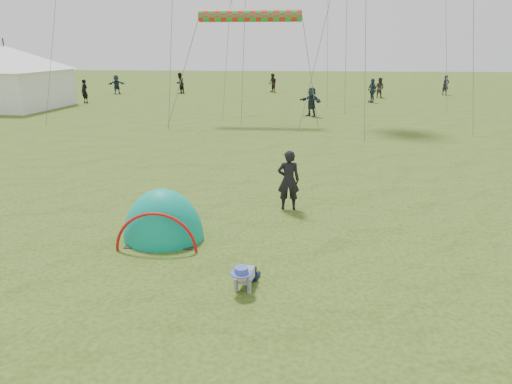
# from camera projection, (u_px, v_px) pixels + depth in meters

# --- Properties ---
(ground) EXTENTS (140.00, 140.00, 0.00)m
(ground) POSITION_uv_depth(u_px,v_px,m) (312.00, 285.00, 8.24)
(ground) COLOR #25480B
(crawling_toddler) EXTENTS (0.61, 0.76, 0.52)m
(crawling_toddler) POSITION_uv_depth(u_px,v_px,m) (245.00, 275.00, 8.06)
(crawling_toddler) COLOR black
(crawling_toddler) RESTS_ON ground
(popup_tent) EXTENTS (1.83, 1.52, 2.31)m
(popup_tent) POSITION_uv_depth(u_px,v_px,m) (164.00, 238.00, 10.23)
(popup_tent) COLOR #088A73
(popup_tent) RESTS_ON ground
(standing_adult) EXTENTS (0.60, 0.42, 1.59)m
(standing_adult) POSITION_uv_depth(u_px,v_px,m) (288.00, 180.00, 11.82)
(standing_adult) COLOR black
(standing_adult) RESTS_ON ground
(event_marquee) EXTENTS (7.06, 7.06, 4.39)m
(event_marquee) POSITION_uv_depth(u_px,v_px,m) (8.00, 75.00, 30.53)
(event_marquee) COLOR white
(event_marquee) RESTS_ON ground
(crowd_person_0) EXTENTS (0.70, 0.58, 1.66)m
(crowd_person_0) POSITION_uv_depth(u_px,v_px,m) (446.00, 85.00, 38.95)
(crowd_person_0) COLOR black
(crowd_person_0) RESTS_ON ground
(crowd_person_1) EXTENTS (0.99, 0.96, 1.61)m
(crowd_person_1) POSITION_uv_depth(u_px,v_px,m) (379.00, 88.00, 36.85)
(crowd_person_1) COLOR #3D352D
(crowd_person_1) RESTS_ON ground
(crowd_person_2) EXTENTS (0.80, 1.11, 1.75)m
(crowd_person_2) POSITION_uv_depth(u_px,v_px,m) (372.00, 91.00, 33.91)
(crowd_person_2) COLOR #2A3A46
(crowd_person_2) RESTS_ON ground
(crowd_person_3) EXTENTS (1.23, 1.30, 1.77)m
(crowd_person_3) POSITION_uv_depth(u_px,v_px,m) (61.00, 86.00, 37.29)
(crowd_person_3) COLOR #28292F
(crowd_person_3) RESTS_ON ground
(crowd_person_5) EXTENTS (1.54, 1.10, 1.60)m
(crowd_person_5) POSITION_uv_depth(u_px,v_px,m) (117.00, 85.00, 39.96)
(crowd_person_5) COLOR #1E2A37
(crowd_person_5) RESTS_ON ground
(crowd_person_7) EXTENTS (0.98, 1.02, 1.66)m
(crowd_person_7) POSITION_uv_depth(u_px,v_px,m) (273.00, 83.00, 41.13)
(crowd_person_7) COLOR black
(crowd_person_7) RESTS_ON ground
(crowd_person_11) EXTENTS (1.54, 1.44, 1.73)m
(crowd_person_11) POSITION_uv_depth(u_px,v_px,m) (311.00, 102.00, 27.40)
(crowd_person_11) COLOR #1D292F
(crowd_person_11) RESTS_ON ground
(crowd_person_12) EXTENTS (0.74, 0.65, 1.70)m
(crowd_person_12) POSITION_uv_depth(u_px,v_px,m) (85.00, 91.00, 33.78)
(crowd_person_12) COLOR black
(crowd_person_12) RESTS_ON ground
(crowd_person_13) EXTENTS (0.94, 1.05, 1.78)m
(crowd_person_13) POSITION_uv_depth(u_px,v_px,m) (180.00, 83.00, 40.27)
(crowd_person_13) COLOR black
(crowd_person_13) RESTS_ON ground
(rainbow_tube_kite) EXTENTS (5.45, 0.64, 0.64)m
(rainbow_tube_kite) POSITION_uv_depth(u_px,v_px,m) (250.00, 16.00, 24.02)
(rainbow_tube_kite) COLOR red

